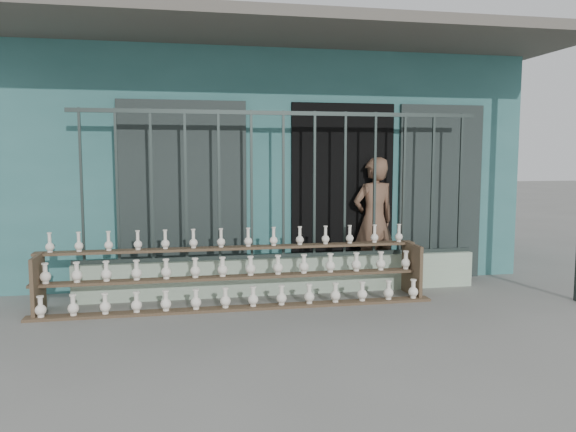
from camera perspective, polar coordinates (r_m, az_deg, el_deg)
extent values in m
plane|color=slate|center=(5.84, 1.92, -10.83)|extent=(60.00, 60.00, 0.00)
cube|color=#346E6D|center=(9.83, -3.71, 5.47)|extent=(7.00, 5.00, 3.20)
cube|color=black|center=(7.60, 5.49, 2.28)|extent=(1.40, 0.12, 2.40)
cube|color=#1D2726|center=(7.24, -10.57, 2.02)|extent=(1.60, 0.08, 2.40)
cube|color=#1D2726|center=(8.07, 15.15, 2.31)|extent=(1.20, 0.08, 2.40)
cube|color=#59544C|center=(6.92, -0.33, 18.18)|extent=(7.40, 2.00, 0.12)
cube|color=#A8C2A6|center=(7.02, -0.47, -6.05)|extent=(5.00, 0.20, 0.45)
cube|color=#283330|center=(6.84, -20.23, 2.78)|extent=(0.03, 0.03, 1.80)
cube|color=#283330|center=(6.79, -16.97, 2.87)|extent=(0.03, 0.03, 1.80)
cube|color=#283330|center=(6.76, -13.66, 2.94)|extent=(0.03, 0.03, 1.80)
cube|color=#283330|center=(6.76, -10.34, 3.01)|extent=(0.03, 0.03, 1.80)
cube|color=#283330|center=(6.77, -7.02, 3.07)|extent=(0.03, 0.03, 1.80)
cube|color=#283330|center=(6.81, -3.73, 3.12)|extent=(0.03, 0.03, 1.80)
cube|color=#283330|center=(6.87, -0.48, 3.16)|extent=(0.03, 0.03, 1.80)
cube|color=#283330|center=(6.95, 2.70, 3.19)|extent=(0.03, 0.03, 1.80)
cube|color=#283330|center=(7.06, 5.79, 3.21)|extent=(0.03, 0.03, 1.80)
cube|color=#283330|center=(7.18, 8.79, 3.21)|extent=(0.03, 0.03, 1.80)
cube|color=#283330|center=(7.32, 11.68, 3.21)|extent=(0.03, 0.03, 1.80)
cube|color=#283330|center=(7.48, 14.45, 3.21)|extent=(0.03, 0.03, 1.80)
cube|color=#283330|center=(7.66, 17.10, 3.19)|extent=(0.03, 0.03, 1.80)
cube|color=#283330|center=(6.88, -0.49, 10.41)|extent=(5.00, 0.04, 0.05)
cube|color=#283330|center=(6.97, -0.47, -4.04)|extent=(5.00, 0.04, 0.05)
cube|color=brown|center=(6.36, -4.96, -9.31)|extent=(4.50, 0.18, 0.03)
cube|color=brown|center=(6.53, -5.22, -6.19)|extent=(4.50, 0.18, 0.03)
cube|color=brown|center=(6.71, -5.46, -3.24)|extent=(4.50, 0.18, 0.03)
cube|color=brown|center=(6.67, -24.05, -6.39)|extent=(0.04, 0.55, 0.64)
cube|color=brown|center=(7.07, 12.47, -5.32)|extent=(0.04, 0.55, 0.64)
imported|color=brown|center=(7.60, 8.71, -0.46)|extent=(0.69, 0.54, 1.69)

